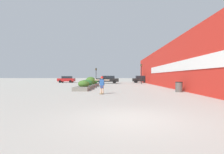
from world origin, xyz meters
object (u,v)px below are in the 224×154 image
traffic_light_left (96,73)px  traffic_light_right (141,71)px  car_center_left (108,79)px  trash_bin (179,87)px  car_leftmost (141,79)px  skateboarder (102,83)px  car_center_right (67,79)px  skateboard (102,93)px

traffic_light_left → traffic_light_right: (8.82, -0.72, 0.44)m
car_center_left → trash_bin: bearing=-159.3°
car_leftmost → traffic_light_right: 7.17m
car_leftmost → car_center_left: size_ratio=0.86×
skateboarder → trash_bin: bearing=33.1°
car_leftmost → car_center_left: bearing=-65.1°
traffic_light_left → car_leftmost: bearing=32.4°
trash_bin → car_center_left: bearing=110.7°
trash_bin → traffic_light_left: traffic_light_left is taller
car_center_right → traffic_light_left: traffic_light_left is taller
traffic_light_right → car_center_left: bearing=152.8°
car_center_right → skateboard: bearing=-158.4°
skateboarder → car_center_right: bearing=127.5°
traffic_light_right → car_leftmost: bearing=82.4°
skateboard → traffic_light_left: traffic_light_left is taller
car_center_left → car_center_right: (-10.10, 4.41, -0.06)m
skateboard → traffic_light_right: (6.04, 19.18, 2.52)m
skateboarder → traffic_light_right: bearing=88.5°
car_leftmost → traffic_light_right: bearing=-7.6°
trash_bin → car_center_right: 30.51m
car_leftmost → traffic_light_left: 11.61m
skateboard → skateboarder: size_ratio=0.54×
skateboarder → traffic_light_left: (-2.78, 19.90, 1.21)m
trash_bin → car_center_right: car_center_right is taller
car_center_right → car_center_left: bearing=-113.6°
trash_bin → car_center_left: size_ratio=0.20×
car_center_left → car_leftmost: bearing=-65.1°
car_center_left → traffic_light_left: traffic_light_left is taller
car_center_left → traffic_light_right: 7.63m
skateboarder → car_center_left: 22.58m
skateboard → car_center_right: 29.03m
trash_bin → car_leftmost: (-0.17, 23.87, 0.36)m
trash_bin → traffic_light_right: (-1.09, 16.98, 2.11)m
trash_bin → car_center_right: bearing=125.7°
skateboarder → trash_bin: size_ratio=1.46×
traffic_light_left → traffic_light_right: 8.86m
trash_bin → skateboard: bearing=-162.8°
skateboard → car_leftmost: 27.00m
skateboarder → traffic_light_right: traffic_light_right is taller
skateboard → skateboarder: bearing=105.9°
car_center_right → traffic_light_left: size_ratio=1.26×
car_leftmost → traffic_light_right: (-0.92, -6.90, 1.74)m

